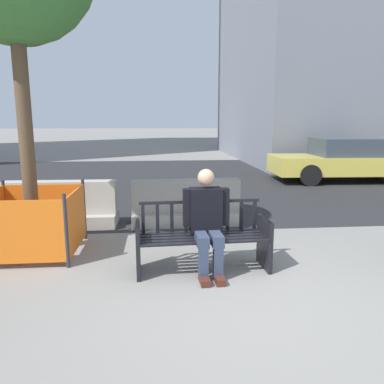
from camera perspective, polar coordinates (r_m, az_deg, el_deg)
The scene contains 8 objects.
ground_plane at distance 4.20m, azimuth 9.99°, elevation -16.32°, with size 200.00×200.00×0.00m, color gray.
street_asphalt at distance 12.49m, azimuth -0.49°, elevation 2.01°, with size 120.00×12.00×0.01m, color #28282B.
street_bench at distance 4.84m, azimuth 1.62°, elevation -7.37°, with size 1.71×0.60×0.88m.
seated_person at distance 4.71m, azimuth 2.27°, elevation -4.16°, with size 0.58×0.73×1.31m.
jersey_barrier_centre at distance 6.99m, azimuth -0.93°, elevation -2.15°, with size 2.02×0.73×0.84m.
jersey_barrier_left at distance 7.23m, azimuth -19.32°, elevation -2.34°, with size 2.01×0.72×0.84m.
construction_fence at distance 5.87m, azimuth -23.09°, elevation -3.95°, with size 1.27×1.27×1.00m.
car_taxi_near at distance 12.98m, azimuth 22.52°, elevation 4.57°, with size 4.68×2.09×1.37m.
Camera 1 is at (-1.04, -3.60, 1.90)m, focal length 35.00 mm.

